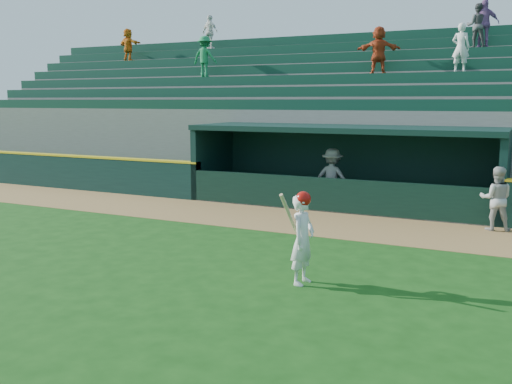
# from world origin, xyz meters

# --- Properties ---
(ground) EXTENTS (120.00, 120.00, 0.00)m
(ground) POSITION_xyz_m (0.00, 0.00, 0.00)
(ground) COLOR #144210
(ground) RESTS_ON ground
(warning_track) EXTENTS (40.00, 3.00, 0.01)m
(warning_track) POSITION_xyz_m (0.00, 4.90, 0.01)
(warning_track) COLOR olive
(warning_track) RESTS_ON ground
(field_wall_left) EXTENTS (15.50, 0.30, 1.20)m
(field_wall_left) POSITION_xyz_m (-12.25, 6.55, 0.60)
(field_wall_left) COLOR black
(field_wall_left) RESTS_ON ground
(wall_stripe_left) EXTENTS (15.50, 0.32, 0.06)m
(wall_stripe_left) POSITION_xyz_m (-12.25, 6.55, 1.23)
(wall_stripe_left) COLOR yellow
(wall_stripe_left) RESTS_ON field_wall_left
(dugout_player_front) EXTENTS (0.86, 0.71, 1.61)m
(dugout_player_front) POSITION_xyz_m (4.51, 6.05, 0.81)
(dugout_player_front) COLOR #ADADA8
(dugout_player_front) RESTS_ON ground
(dugout_player_inside) EXTENTS (1.16, 0.68, 1.79)m
(dugout_player_inside) POSITION_xyz_m (-0.23, 7.40, 0.89)
(dugout_player_inside) COLOR gray
(dugout_player_inside) RESTS_ON ground
(dugout) EXTENTS (9.40, 2.80, 2.46)m
(dugout) POSITION_xyz_m (0.00, 8.00, 1.36)
(dugout) COLOR slate
(dugout) RESTS_ON ground
(stands) EXTENTS (34.50, 6.25, 7.51)m
(stands) POSITION_xyz_m (0.01, 12.57, 2.40)
(stands) COLOR slate
(stands) RESTS_ON ground
(batter_at_plate) EXTENTS (0.49, 0.79, 1.68)m
(batter_at_plate) POSITION_xyz_m (1.71, -0.02, 0.84)
(batter_at_plate) COLOR silver
(batter_at_plate) RESTS_ON ground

